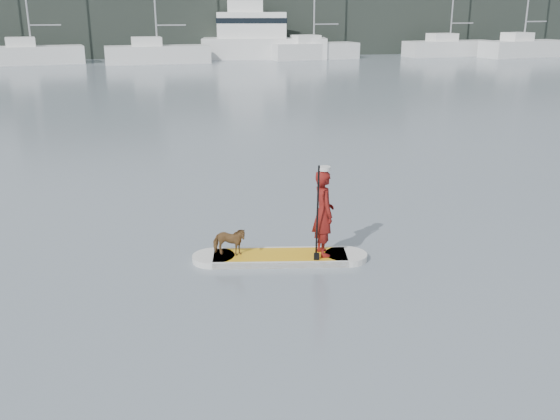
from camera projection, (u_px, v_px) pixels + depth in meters
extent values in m
plane|color=slate|center=(437.00, 236.00, 13.00)|extent=(140.00, 140.00, 0.00)
cube|color=gold|center=(280.00, 257.00, 11.74)|extent=(2.61, 1.27, 0.12)
cylinder|color=silver|center=(214.00, 258.00, 11.71)|extent=(0.80, 0.80, 0.12)
cylinder|color=silver|center=(346.00, 257.00, 11.78)|extent=(0.80, 0.80, 0.12)
cube|color=silver|center=(279.00, 250.00, 12.10)|extent=(2.46, 0.55, 0.12)
cube|color=silver|center=(281.00, 265.00, 11.39)|extent=(2.46, 0.55, 0.12)
imported|color=maroon|center=(323.00, 213.00, 11.50)|extent=(0.41, 0.60, 1.63)
cylinder|color=silver|center=(325.00, 168.00, 11.24)|extent=(0.22, 0.22, 0.07)
imported|color=brown|center=(229.00, 241.00, 11.61)|extent=(0.71, 0.52, 0.55)
cylinder|color=black|center=(317.00, 215.00, 11.20)|extent=(0.09, 0.30, 1.89)
cube|color=black|center=(316.00, 261.00, 11.48)|extent=(0.10, 0.04, 0.32)
cube|color=white|center=(32.00, 55.00, 52.14)|extent=(8.53, 3.99, 1.47)
cube|color=white|center=(20.00, 42.00, 51.50)|extent=(2.57, 2.25, 0.74)
cylinder|color=#B7B7BC|center=(45.00, 25.00, 51.84)|extent=(2.51, 0.50, 0.11)
cube|color=white|center=(158.00, 54.00, 53.05)|extent=(8.84, 3.05, 1.46)
cube|color=white|center=(146.00, 41.00, 52.49)|extent=(2.52, 1.99, 0.73)
cylinder|color=#B7B7BC|center=(171.00, 25.00, 52.63)|extent=(2.50, 0.20, 0.10)
cube|color=white|center=(314.00, 51.00, 57.49)|extent=(8.55, 3.97, 1.44)
cube|color=white|center=(306.00, 39.00, 56.86)|extent=(2.58, 2.22, 0.72)
cylinder|color=#B7B7BC|center=(326.00, 24.00, 57.21)|extent=(2.45, 0.50, 0.10)
cube|color=white|center=(449.00, 48.00, 61.00)|extent=(9.29, 3.54, 1.44)
cube|color=white|center=(442.00, 37.00, 60.39)|extent=(2.71, 2.11, 0.72)
cylinder|color=#B7B7BC|center=(462.00, 23.00, 60.65)|extent=(2.47, 0.34, 0.10)
cube|color=white|center=(264.00, 48.00, 57.89)|extent=(11.86, 5.74, 1.86)
cube|color=white|center=(252.00, 25.00, 57.22)|extent=(6.70, 4.02, 2.28)
cube|color=white|center=(245.00, 6.00, 56.69)|extent=(3.51, 2.54, 1.03)
cube|color=black|center=(252.00, 20.00, 57.09)|extent=(6.82, 4.11, 0.47)
cube|color=black|center=(191.00, 24.00, 61.15)|extent=(90.00, 6.00, 6.00)
cube|color=black|center=(84.00, 8.00, 59.45)|extent=(14.00, 4.00, 9.00)
cube|color=black|center=(361.00, 13.00, 65.66)|extent=(10.00, 4.00, 8.00)
cube|color=white|center=(523.00, 49.00, 60.00)|extent=(8.98, 4.44, 1.52)
cube|color=white|center=(517.00, 37.00, 59.31)|extent=(2.74, 2.41, 0.76)
cylinder|color=#B7B7BC|center=(536.00, 21.00, 59.74)|extent=(2.58, 0.61, 0.11)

